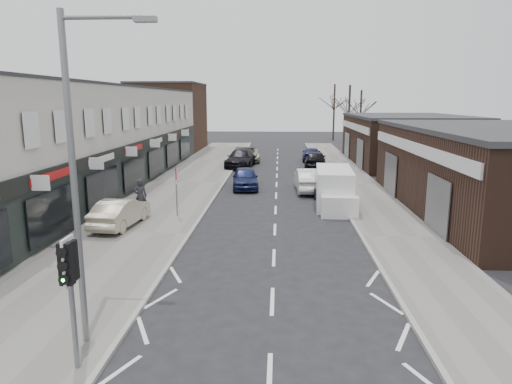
# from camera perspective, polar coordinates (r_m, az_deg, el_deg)

# --- Properties ---
(ground) EXTENTS (160.00, 160.00, 0.00)m
(ground) POSITION_cam_1_polar(r_m,az_deg,el_deg) (12.79, 1.90, -17.24)
(ground) COLOR black
(ground) RESTS_ON ground
(pavement_left) EXTENTS (5.50, 64.00, 0.12)m
(pavement_left) POSITION_cam_1_polar(r_m,az_deg,el_deg) (34.47, -8.71, 1.14)
(pavement_left) COLOR slate
(pavement_left) RESTS_ON ground
(pavement_right) EXTENTS (3.50, 64.00, 0.12)m
(pavement_right) POSITION_cam_1_polar(r_m,az_deg,el_deg) (34.23, 12.25, 0.94)
(pavement_right) COLOR slate
(pavement_right) RESTS_ON ground
(shop_terrace_left) EXTENTS (8.00, 41.00, 7.10)m
(shop_terrace_left) POSITION_cam_1_polar(r_m,az_deg,el_deg) (33.72, -21.14, 6.27)
(shop_terrace_left) COLOR beige
(shop_terrace_left) RESTS_ON ground
(brick_block_far) EXTENTS (8.00, 10.00, 8.00)m
(brick_block_far) POSITION_cam_1_polar(r_m,az_deg,el_deg) (57.90, -10.89, 9.11)
(brick_block_far) COLOR #4A301F
(brick_block_far) RESTS_ON ground
(right_unit_near) EXTENTS (10.00, 18.00, 4.50)m
(right_unit_near) POSITION_cam_1_polar(r_m,az_deg,el_deg) (28.34, 28.69, 2.14)
(right_unit_near) COLOR #362218
(right_unit_near) RESTS_ON ground
(right_unit_far) EXTENTS (10.00, 16.00, 4.50)m
(right_unit_far) POSITION_cam_1_polar(r_m,az_deg,el_deg) (47.03, 18.21, 6.12)
(right_unit_far) COLOR #362218
(right_unit_far) RESTS_ON ground
(tree_far_a) EXTENTS (3.60, 3.60, 8.00)m
(tree_far_a) POSITION_cam_1_polar(r_m,az_deg,el_deg) (60.19, 11.38, 5.35)
(tree_far_a) COLOR #382D26
(tree_far_a) RESTS_ON ground
(tree_far_b) EXTENTS (3.60, 3.60, 7.50)m
(tree_far_b) POSITION_cam_1_polar(r_m,az_deg,el_deg) (66.48, 12.78, 5.84)
(tree_far_b) COLOR #382D26
(tree_far_b) RESTS_ON ground
(tree_far_c) EXTENTS (3.60, 3.60, 8.50)m
(tree_far_c) POSITION_cam_1_polar(r_m,az_deg,el_deg) (71.97, 9.61, 6.37)
(tree_far_c) COLOR #382D26
(tree_far_c) RESTS_ON ground
(traffic_light) EXTENTS (0.28, 0.60, 3.10)m
(traffic_light) POSITION_cam_1_polar(r_m,az_deg,el_deg) (10.93, -22.31, -9.35)
(traffic_light) COLOR slate
(traffic_light) RESTS_ON pavement_left
(street_lamp) EXTENTS (2.23, 0.22, 8.00)m
(street_lamp) POSITION_cam_1_polar(r_m,az_deg,el_deg) (11.53, -21.16, 3.12)
(street_lamp) COLOR slate
(street_lamp) RESTS_ON pavement_left
(warning_sign) EXTENTS (0.12, 0.80, 2.70)m
(warning_sign) POSITION_cam_1_polar(r_m,az_deg,el_deg) (24.15, -9.88, 1.88)
(warning_sign) COLOR slate
(warning_sign) RESTS_ON pavement_left
(white_van) EXTENTS (2.31, 5.80, 2.21)m
(white_van) POSITION_cam_1_polar(r_m,az_deg,el_deg) (26.96, 9.74, 0.38)
(white_van) COLOR white
(white_van) RESTS_ON ground
(sedan_on_pavement) EXTENTS (1.86, 4.29, 1.37)m
(sedan_on_pavement) POSITION_cam_1_polar(r_m,az_deg,el_deg) (23.00, -16.60, -2.45)
(sedan_on_pavement) COLOR #B5A991
(sedan_on_pavement) RESTS_ON pavement_left
(pedestrian) EXTENTS (0.80, 0.67, 1.88)m
(pedestrian) POSITION_cam_1_polar(r_m,az_deg,el_deg) (25.22, -14.25, -0.53)
(pedestrian) COLOR black
(pedestrian) RESTS_ON pavement_left
(parked_car_left_a) EXTENTS (2.15, 4.52, 1.49)m
(parked_car_left_a) POSITION_cam_1_polar(r_m,az_deg,el_deg) (32.15, -1.35, 1.77)
(parked_car_left_a) COLOR #151C44
(parked_car_left_a) RESTS_ON ground
(parked_car_left_b) EXTENTS (2.76, 5.79, 1.63)m
(parked_car_left_b) POSITION_cam_1_polar(r_m,az_deg,el_deg) (42.39, -1.95, 4.20)
(parked_car_left_b) COLOR black
(parked_car_left_b) RESTS_ON ground
(parked_car_left_c) EXTENTS (2.85, 5.34, 1.43)m
(parked_car_left_c) POSITION_cam_1_polar(r_m,az_deg,el_deg) (46.45, -1.09, 4.72)
(parked_car_left_c) COLOR #B3A88F
(parked_car_left_c) RESTS_ON ground
(parked_car_right_a) EXTENTS (1.85, 4.87, 1.59)m
(parked_car_right_a) POSITION_cam_1_polar(r_m,az_deg,el_deg) (31.30, 6.61, 1.52)
(parked_car_right_a) COLOR silver
(parked_car_right_a) RESTS_ON ground
(parked_car_right_b) EXTENTS (2.27, 4.86, 1.61)m
(parked_car_right_b) POSITION_cam_1_polar(r_m,az_deg,el_deg) (42.32, 7.42, 4.09)
(parked_car_right_b) COLOR black
(parked_car_right_b) RESTS_ON ground
(parked_car_right_c) EXTENTS (2.15, 4.70, 1.33)m
(parked_car_right_c) POSITION_cam_1_polar(r_m,az_deg,el_deg) (47.30, 6.95, 4.70)
(parked_car_right_c) COLOR #161B46
(parked_car_right_c) RESTS_ON ground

